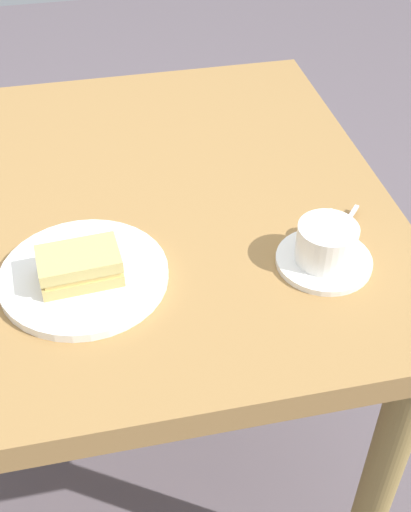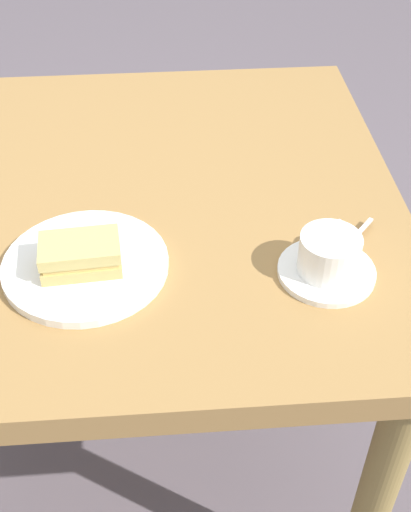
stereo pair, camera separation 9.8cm
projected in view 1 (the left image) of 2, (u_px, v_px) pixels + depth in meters
name	position (u px, v px, depth m)	size (l,w,h in m)	color
ground_plane	(119.00, 455.00, 1.63)	(6.00, 6.00, 0.00)	#62575E
dining_table	(87.00, 251.00, 1.19)	(1.04, 0.91, 0.77)	#9E7440
sandwich_plate	(84.00, 276.00, 0.98)	(0.25, 0.25, 0.01)	white
sandwich_front	(80.00, 266.00, 0.95)	(0.12, 0.08, 0.05)	tan
coffee_saucer	(324.00, 261.00, 1.01)	(0.15, 0.15, 0.01)	white
coffee_cup	(327.00, 241.00, 0.98)	(0.09, 0.11, 0.06)	white
spoon	(343.00, 228.00, 1.06)	(0.07, 0.08, 0.01)	silver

